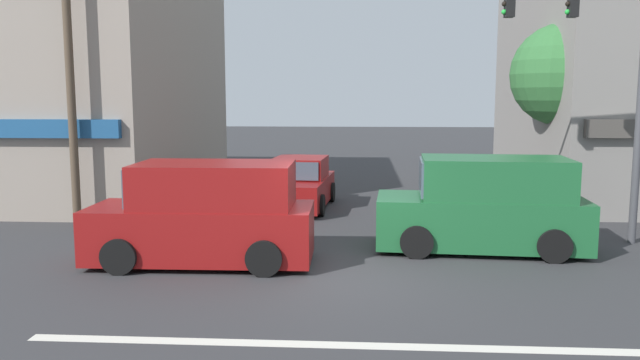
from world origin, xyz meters
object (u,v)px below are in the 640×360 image
utility_pole_far_right (616,83)px  sedan_crossing_center (300,185)px  street_tree (562,75)px  van_approaching_near (485,207)px  utility_pole_near_left (71,87)px  traffic_light_mast (601,65)px  van_crossing_leftbound (206,216)px

utility_pole_far_right → sedan_crossing_center: utility_pole_far_right is taller
street_tree → utility_pole_far_right: utility_pole_far_right is taller
utility_pole_far_right → van_approaching_near: (-4.49, -4.51, -2.84)m
sedan_crossing_center → street_tree: bearing=3.7°
utility_pole_near_left → van_approaching_near: 10.92m
street_tree → van_approaching_near: bearing=-120.5°
traffic_light_mast → street_tree: bearing=82.2°
street_tree → sedan_crossing_center: bearing=-176.3°
sedan_crossing_center → utility_pole_near_left: bearing=-151.0°
utility_pole_near_left → van_crossing_leftbound: utility_pole_near_left is taller
street_tree → utility_pole_near_left: bearing=-165.0°
street_tree → sedan_crossing_center: (-8.03, -0.52, -3.39)m
utility_pole_near_left → traffic_light_mast: utility_pole_near_left is taller
van_approaching_near → van_crossing_leftbound: bearing=-166.1°
van_approaching_near → sedan_crossing_center: bearing=132.1°
utility_pole_near_left → sedan_crossing_center: bearing=29.0°
street_tree → utility_pole_far_right: size_ratio=0.77×
van_approaching_near → street_tree: bearing=59.5°
sedan_crossing_center → utility_pole_far_right: bearing=-4.2°
van_approaching_near → van_crossing_leftbound: (-5.99, -1.48, 0.00)m
traffic_light_mast → van_crossing_leftbound: (-8.69, -2.38, -3.17)m
utility_pole_far_right → van_approaching_near: size_ratio=1.57×
utility_pole_near_left → van_approaching_near: bearing=-11.0°
sedan_crossing_center → van_crossing_leftbound: bearing=-101.2°
street_tree → traffic_light_mast: (-0.65, -4.79, 0.07)m
van_crossing_leftbound → sedan_crossing_center: (1.32, 6.66, -0.29)m
traffic_light_mast → van_approaching_near: traffic_light_mast is taller
utility_pole_far_right → sedan_crossing_center: (-9.17, 0.67, -3.13)m
traffic_light_mast → van_approaching_near: 4.26m
traffic_light_mast → van_crossing_leftbound: 9.55m
utility_pole_far_right → van_crossing_leftbound: utility_pole_far_right is taller
street_tree → traffic_light_mast: traffic_light_mast is taller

